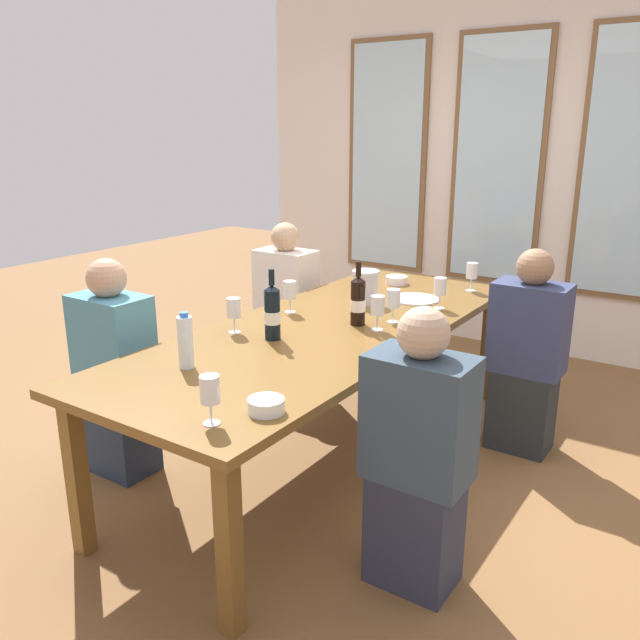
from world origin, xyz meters
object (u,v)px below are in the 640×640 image
(seated_person_0, at_px, (116,374))
(seated_person_1, at_px, (417,459))
(water_bottle, at_px, (186,342))
(wine_glass_3, at_px, (378,307))
(metal_pitcher, at_px, (366,287))
(seated_person_2, at_px, (286,310))
(wine_glass_0, at_px, (234,309))
(seated_person_3, at_px, (526,357))
(wine_glass_5, at_px, (393,300))
(wine_glass_2, at_px, (472,272))
(tasting_bowl_0, at_px, (266,405))
(white_plate_0, at_px, (415,299))
(dining_table, at_px, (329,337))
(wine_glass_1, at_px, (290,291))
(wine_bottle_1, at_px, (358,301))
(wine_glass_6, at_px, (440,288))
(tasting_bowl_1, at_px, (396,280))
(wine_bottle_0, at_px, (272,312))
(wine_glass_4, at_px, (210,392))

(seated_person_0, height_order, seated_person_1, same)
(water_bottle, xyz_separation_m, wine_glass_3, (0.41, 0.90, 0.00))
(metal_pitcher, relative_size, seated_person_2, 0.17)
(metal_pitcher, height_order, wine_glass_0, metal_pitcher)
(seated_person_2, distance_m, seated_person_3, 1.61)
(wine_glass_0, height_order, wine_glass_5, same)
(wine_glass_5, distance_m, seated_person_1, 1.09)
(wine_glass_2, distance_m, seated_person_1, 1.82)
(tasting_bowl_0, relative_size, wine_glass_5, 0.76)
(white_plate_0, xyz_separation_m, wine_glass_5, (0.10, -0.47, 0.11))
(wine_glass_3, xyz_separation_m, seated_person_0, (-1.04, -0.77, -0.33))
(dining_table, bearing_deg, seated_person_2, 138.53)
(seated_person_2, bearing_deg, tasting_bowl_0, -55.11)
(wine_glass_1, bearing_deg, wine_bottle_1, 1.71)
(water_bottle, bearing_deg, seated_person_2, 112.48)
(dining_table, xyz_separation_m, tasting_bowl_0, (0.38, -0.99, 0.09))
(metal_pitcher, height_order, wine_glass_6, metal_pitcher)
(tasting_bowl_0, relative_size, water_bottle, 0.55)
(wine_glass_2, bearing_deg, wine_glass_1, -122.39)
(metal_pitcher, distance_m, wine_glass_6, 0.42)
(wine_glass_3, relative_size, wine_glass_5, 1.00)
(wine_glass_2, bearing_deg, tasting_bowl_1, -168.81)
(wine_bottle_1, bearing_deg, wine_glass_0, -133.67)
(tasting_bowl_1, xyz_separation_m, wine_glass_0, (-0.19, -1.35, 0.09))
(wine_bottle_1, xyz_separation_m, wine_glass_1, (-0.42, -0.01, -0.00))
(seated_person_2, bearing_deg, wine_glass_6, -5.52)
(seated_person_3, bearing_deg, metal_pitcher, -166.25)
(water_bottle, height_order, seated_person_1, seated_person_1)
(wine_bottle_0, relative_size, wine_glass_3, 1.94)
(metal_pitcher, distance_m, wine_glass_0, 0.87)
(wine_glass_2, relative_size, wine_glass_6, 1.00)
(white_plate_0, height_order, wine_bottle_1, wine_bottle_1)
(wine_bottle_0, height_order, tasting_bowl_0, wine_bottle_0)
(wine_glass_1, relative_size, wine_glass_2, 1.00)
(seated_person_1, xyz_separation_m, seated_person_3, (0.00, 1.32, 0.00))
(wine_bottle_1, xyz_separation_m, seated_person_0, (-0.92, -0.79, -0.34))
(water_bottle, distance_m, seated_person_0, 0.73)
(seated_person_2, bearing_deg, wine_glass_5, -24.73)
(wine_bottle_0, relative_size, wine_glass_4, 1.94)
(white_plate_0, bearing_deg, seated_person_1, -63.35)
(wine_bottle_0, height_order, seated_person_0, seated_person_0)
(metal_pitcher, height_order, seated_person_3, seated_person_3)
(wine_bottle_1, bearing_deg, water_bottle, -106.86)
(white_plate_0, distance_m, seated_person_2, 0.97)
(dining_table, xyz_separation_m, seated_person_1, (0.81, -0.64, -0.15))
(tasting_bowl_0, distance_m, tasting_bowl_1, 2.05)
(tasting_bowl_0, relative_size, seated_person_2, 0.12)
(wine_glass_1, height_order, wine_glass_4, same)
(wine_glass_5, height_order, seated_person_3, seated_person_3)
(seated_person_1, bearing_deg, tasting_bowl_1, 120.05)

